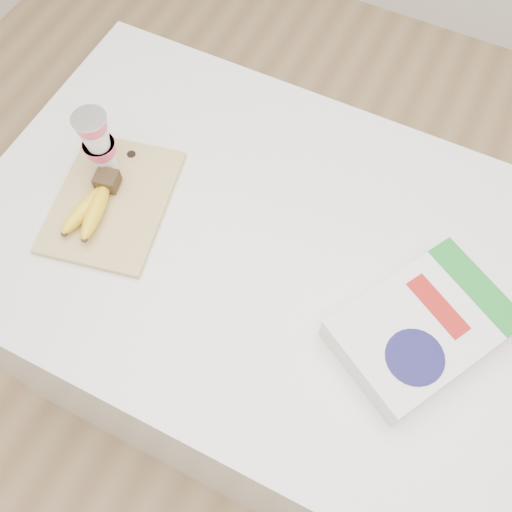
{
  "coord_description": "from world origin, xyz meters",
  "views": [
    {
      "loc": [
        0.23,
        -0.53,
        2.03
      ],
      "look_at": [
        0.0,
        -0.06,
        1.01
      ],
      "focal_mm": 40.0,
      "sensor_mm": 36.0,
      "label": 1
    }
  ],
  "objects": [
    {
      "name": "cutting_board",
      "position": [
        -0.35,
        -0.06,
        0.98
      ],
      "size": [
        0.3,
        0.36,
        0.02
      ],
      "primitive_type": "cube",
      "rotation": [
        0.0,
        0.0,
        0.21
      ],
      "color": "tan",
      "rests_on": "table"
    },
    {
      "name": "yogurt_stack",
      "position": [
        -0.4,
        0.01,
        1.08
      ],
      "size": [
        0.08,
        0.07,
        0.17
      ],
      "color": "white",
      "rests_on": "cutting_board"
    },
    {
      "name": "table",
      "position": [
        0.0,
        0.0,
        0.49
      ],
      "size": [
        1.3,
        0.86,
        0.97
      ],
      "primitive_type": "cube",
      "color": "silver",
      "rests_on": "ground"
    },
    {
      "name": "room",
      "position": [
        0.0,
        0.0,
        1.35
      ],
      "size": [
        4.0,
        4.0,
        4.0
      ],
      "color": "tan",
      "rests_on": "ground"
    },
    {
      "name": "cereal_box",
      "position": [
        0.35,
        -0.05,
        1.01
      ],
      "size": [
        0.34,
        0.38,
        0.07
      ],
      "rotation": [
        0.0,
        0.0,
        -0.52
      ],
      "color": "white",
      "rests_on": "table"
    },
    {
      "name": "bananas",
      "position": [
        -0.36,
        -0.1,
        1.01
      ],
      "size": [
        0.08,
        0.18,
        0.05
      ],
      "color": "#382816",
      "rests_on": "cutting_board"
    }
  ]
}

